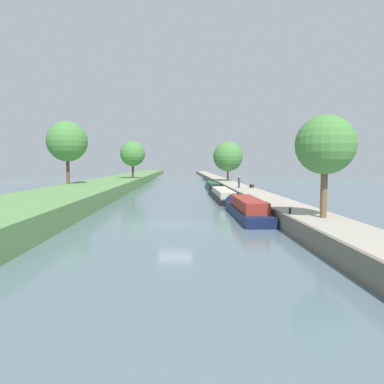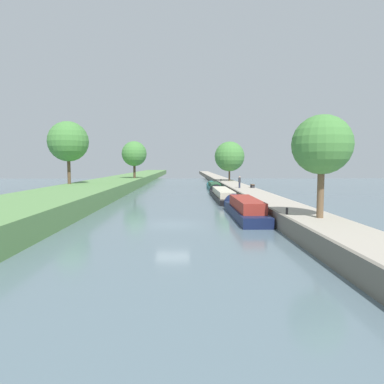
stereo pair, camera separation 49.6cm
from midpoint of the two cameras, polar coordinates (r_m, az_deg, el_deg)
The scene contains 15 objects.
ground_plane at distance 25.89m, azimuth -2.68°, elevation -5.36°, with size 160.00×160.00×0.00m, color slate.
left_grassy_bank at distance 28.63m, azimuth -27.09°, elevation -3.22°, with size 8.58×260.00×1.67m.
right_towpath at distance 27.17m, azimuth 17.24°, elevation -3.91°, with size 3.45×260.00×1.11m.
stone_quay at distance 26.64m, azimuth 13.46°, elevation -3.94°, with size 0.25×260.00×1.16m.
narrowboat_navy at distance 30.21m, azimuth 8.97°, elevation -2.69°, with size 2.16×12.26×2.28m.
narrowboat_black at distance 45.57m, azimuth 5.20°, elevation -0.35°, with size 2.19×16.85×2.08m.
narrowboat_teal at distance 61.33m, azimuth 3.81°, elevation 0.94°, with size 1.90×12.02×1.81m.
tree_rightbank_near at distance 23.20m, azimuth 21.24°, elevation 7.23°, with size 3.71×3.71×6.45m.
tree_rightbank_midnear at distance 69.24m, azimuth 6.42°, elevation 5.85°, with size 5.91×5.91×7.78m.
tree_leftbank_downstream at distance 69.33m, azimuth -9.32°, elevation 6.25°, with size 4.90×4.90×7.26m.
tree_leftbank_upstream at distance 51.55m, azimuth -19.51°, elevation 7.86°, with size 5.59×5.59×8.74m.
person_walking at distance 48.98m, azimuth 8.14°, elevation 1.69°, with size 0.34×0.34×1.66m.
mooring_bollard_near at distance 24.26m, azimuth 15.96°, elevation -3.03°, with size 0.16×0.16×0.45m.
mooring_bollard_far at distance 66.68m, azimuth 5.00°, elevation 1.95°, with size 0.16×0.16×0.45m.
park_bench at distance 49.79m, azimuth 10.24°, elevation 1.10°, with size 0.44×1.50×0.47m.
Camera 2 is at (0.95, -25.49, 4.53)m, focal length 32.31 mm.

